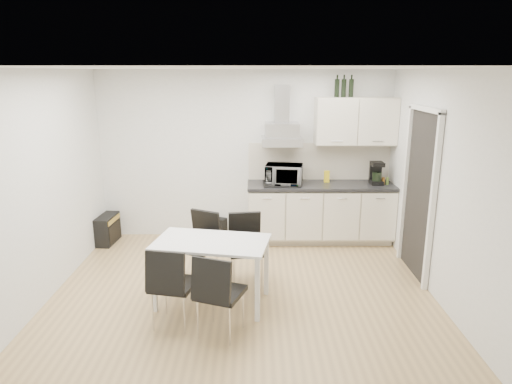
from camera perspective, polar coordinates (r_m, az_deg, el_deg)
ground at (r=5.62m, az=-1.68°, el=-12.32°), size 4.50×4.50×0.00m
wall_back at (r=7.12m, az=-1.35°, el=4.58°), size 4.50×0.10×2.60m
wall_front at (r=3.26m, az=-2.75°, el=-8.00°), size 4.50×0.10×2.60m
wall_left at (r=5.69m, az=-25.08°, el=0.56°), size 0.10×4.00×2.60m
wall_right at (r=5.57m, az=22.02°, el=0.61°), size 0.10×4.00×2.60m
ceiling at (r=5.00m, az=-1.91°, el=15.23°), size 4.50×4.50×0.00m
doorway at (r=6.11m, az=19.57°, el=-0.39°), size 0.08×1.04×2.10m
kitchenette at (r=7.03m, az=8.35°, el=0.39°), size 2.22×0.64×2.52m
dining_table at (r=5.13m, az=-5.58°, el=-7.09°), size 1.35×0.92×0.75m
chair_far_left at (r=5.75m, az=-7.27°, el=-6.98°), size 0.62×0.65×0.88m
chair_far_right at (r=5.63m, az=-1.20°, el=-7.35°), size 0.50×0.55×0.88m
chair_near_left at (r=4.85m, az=-10.25°, el=-11.40°), size 0.53×0.58×0.88m
chair_near_right at (r=4.63m, az=-4.46°, el=-12.56°), size 0.59×0.62×0.88m
guitar_amp at (r=7.40m, az=-18.05°, el=-4.42°), size 0.27×0.54×0.44m
floor_speaker at (r=7.33m, az=-4.50°, el=-4.45°), size 0.23×0.22×0.30m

